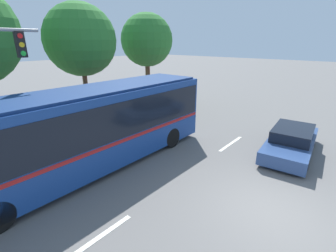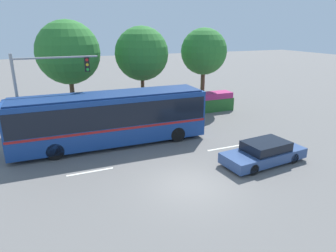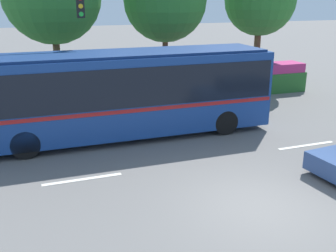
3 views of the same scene
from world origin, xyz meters
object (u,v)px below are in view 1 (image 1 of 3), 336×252
Objects in this scene: sedan_foreground at (291,141)px; street_tree_right at (147,40)px; city_bus at (82,127)px; street_tree_centre at (80,40)px.

sedan_foreground is 13.18m from street_tree_right.
city_bus is 2.43× the size of sedan_foreground.
street_tree_right reaches higher than city_bus.
sedan_foreground is 0.69× the size of street_tree_right.
street_tree_centre is (-3.10, 12.15, 4.53)m from sedan_foreground.
sedan_foreground is at bearing -75.70° from street_tree_centre.
street_tree_centre reaches higher than street_tree_right.
street_tree_right is at bearing 32.19° from city_bus.
street_tree_centre is at bearing 57.00° from city_bus.
street_tree_right is at bearing -107.92° from sedan_foreground.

